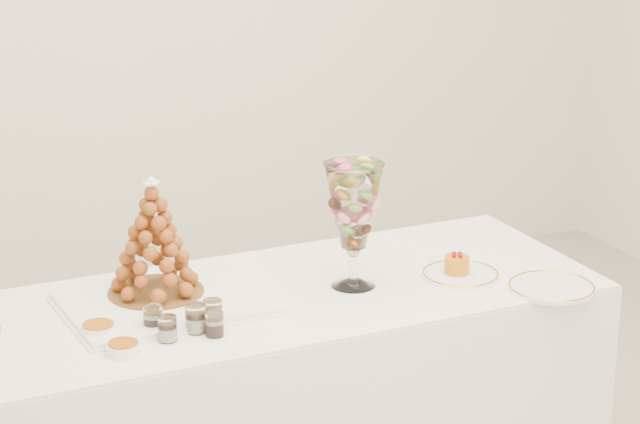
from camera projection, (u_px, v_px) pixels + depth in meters
name	position (u px, v px, depth m)	size (l,w,h in m)	color
buffet_table	(288.00, 400.00, 3.72)	(1.84, 0.74, 0.70)	white
lace_tray	(166.00, 303.00, 3.51)	(0.55, 0.42, 0.02)	white
macaron_vase	(354.00, 207.00, 3.58)	(0.17, 0.17, 0.37)	white
cake_plate	(460.00, 275.00, 3.73)	(0.24, 0.24, 0.01)	white
spare_plate	(551.00, 288.00, 3.63)	(0.26, 0.26, 0.01)	white
verrine_a	(153.00, 318.00, 3.34)	(0.05, 0.05, 0.07)	white
verrine_b	(196.00, 318.00, 3.33)	(0.06, 0.06, 0.08)	white
verrine_c	(213.00, 313.00, 3.37)	(0.05, 0.05, 0.07)	white
verrine_d	(167.00, 329.00, 3.27)	(0.05, 0.05, 0.07)	white
verrine_e	(215.00, 324.00, 3.30)	(0.05, 0.05, 0.07)	white
ramekin_back	(98.00, 330.00, 3.31)	(0.09, 0.09, 0.03)	white
ramekin_front	(123.00, 349.00, 3.20)	(0.09, 0.09, 0.03)	white
croquembouche	(154.00, 237.00, 3.51)	(0.27, 0.27, 0.34)	brown
mousse_cake	(457.00, 264.00, 3.72)	(0.07, 0.07, 0.07)	#C87009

